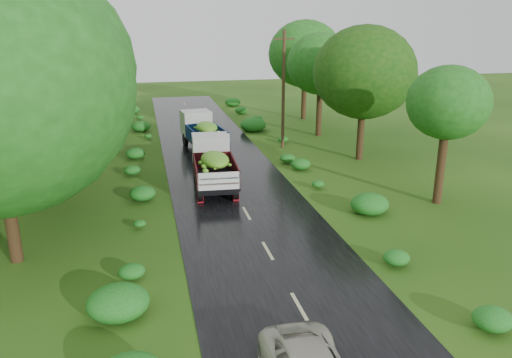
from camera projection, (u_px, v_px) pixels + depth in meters
name	position (u px, v px, depth m)	size (l,w,h in m)	color
ground	(299.00, 307.00, 15.51)	(120.00, 120.00, 0.00)	#1A410E
road	(262.00, 240.00, 20.15)	(6.50, 80.00, 0.02)	black
road_lines	(256.00, 230.00, 21.08)	(0.12, 69.60, 0.00)	#BFB78C
truck_near	(213.00, 162.00, 26.31)	(2.35, 5.84, 2.41)	black
truck_far	(202.00, 130.00, 33.82)	(2.74, 5.89, 2.38)	black
utility_pole	(283.00, 89.00, 33.47)	(1.39, 0.23, 7.90)	#382616
trees_left	(36.00, 54.00, 29.28)	(7.08, 35.08, 9.67)	black
trees_right	(339.00, 67.00, 34.64)	(4.32, 25.07, 7.29)	black
shrubs	(225.00, 170.00, 28.40)	(11.90, 44.00, 0.70)	#165C19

